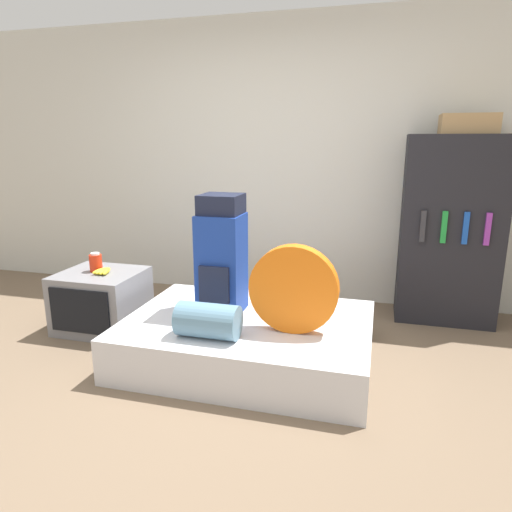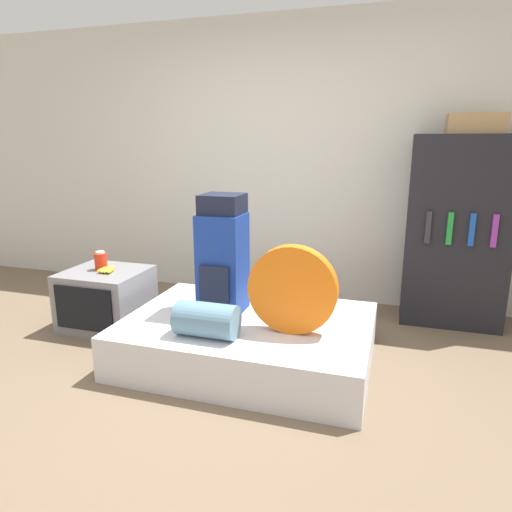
{
  "view_description": "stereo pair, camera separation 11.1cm",
  "coord_description": "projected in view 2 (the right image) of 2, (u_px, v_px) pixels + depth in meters",
  "views": [
    {
      "loc": [
        0.96,
        -2.25,
        1.49
      ],
      "look_at": [
        0.19,
        0.57,
        0.76
      ],
      "focal_mm": 32.0,
      "sensor_mm": 36.0,
      "label": 1
    },
    {
      "loc": [
        1.07,
        -2.22,
        1.49
      ],
      "look_at": [
        0.19,
        0.57,
        0.76
      ],
      "focal_mm": 32.0,
      "sensor_mm": 36.0,
      "label": 2
    }
  ],
  "objects": [
    {
      "name": "canister",
      "position": [
        101.0,
        261.0,
        3.7
      ],
      "size": [
        0.1,
        0.1,
        0.15
      ],
      "color": "red",
      "rests_on": "television"
    },
    {
      "name": "backpack",
      "position": [
        223.0,
        256.0,
        3.2
      ],
      "size": [
        0.3,
        0.33,
        0.84
      ],
      "color": "navy",
      "rests_on": "bed"
    },
    {
      "name": "tent_bag",
      "position": [
        293.0,
        290.0,
        2.86
      ],
      "size": [
        0.57,
        0.1,
        0.57
      ],
      "color": "orange",
      "rests_on": "bed"
    },
    {
      "name": "television",
      "position": [
        106.0,
        299.0,
        3.74
      ],
      "size": [
        0.63,
        0.59,
        0.47
      ],
      "color": "gray",
      "rests_on": "ground_plane"
    },
    {
      "name": "bed",
      "position": [
        248.0,
        339.0,
        3.17
      ],
      "size": [
        1.66,
        1.19,
        0.31
      ],
      "color": "silver",
      "rests_on": "ground_plane"
    },
    {
      "name": "bookshelf",
      "position": [
        457.0,
        232.0,
        3.7
      ],
      "size": [
        0.78,
        0.41,
        1.55
      ],
      "color": "black",
      "rests_on": "ground_plane"
    },
    {
      "name": "cardboard_box",
      "position": [
        476.0,
        124.0,
        3.51
      ],
      "size": [
        0.42,
        0.29,
        0.15
      ],
      "color": "#A88456",
      "rests_on": "bookshelf"
    },
    {
      "name": "ground_plane",
      "position": [
        197.0,
        398.0,
        2.72
      ],
      "size": [
        16.0,
        16.0,
        0.0
      ],
      "primitive_type": "plane",
      "color": "brown"
    },
    {
      "name": "wall_back",
      "position": [
        283.0,
        162.0,
        4.3
      ],
      "size": [
        8.0,
        0.05,
        2.6
      ],
      "color": "silver",
      "rests_on": "ground_plane"
    },
    {
      "name": "sleeping_roll",
      "position": [
        207.0,
        320.0,
        2.83
      ],
      "size": [
        0.39,
        0.22,
        0.22
      ],
      "color": "#5B849E",
      "rests_on": "bed"
    },
    {
      "name": "banana_bunch",
      "position": [
        108.0,
        269.0,
        3.65
      ],
      "size": [
        0.14,
        0.17,
        0.04
      ],
      "color": "yellow",
      "rests_on": "television"
    }
  ]
}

